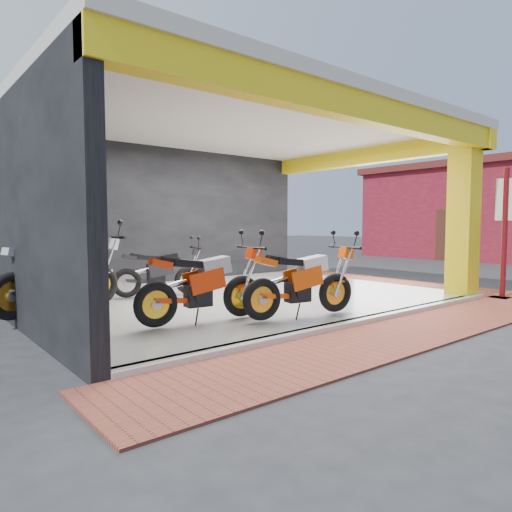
# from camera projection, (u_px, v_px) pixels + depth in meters

# --- Properties ---
(ground) EXTENTS (80.00, 80.00, 0.00)m
(ground) POSITION_uv_depth(u_px,v_px,m) (312.00, 315.00, 7.88)
(ground) COLOR #2D2D30
(ground) RESTS_ON ground
(showroom_floor) EXTENTS (8.00, 6.00, 0.10)m
(showroom_floor) POSITION_uv_depth(u_px,v_px,m) (242.00, 298.00, 9.42)
(showroom_floor) COLOR white
(showroom_floor) RESTS_ON ground
(showroom_ceiling) EXTENTS (8.40, 6.40, 0.20)m
(showroom_ceiling) POSITION_uv_depth(u_px,v_px,m) (241.00, 123.00, 9.17)
(showroom_ceiling) COLOR beige
(showroom_ceiling) RESTS_ON corner_column
(back_wall) EXTENTS (8.20, 0.20, 3.50)m
(back_wall) POSITION_uv_depth(u_px,v_px,m) (168.00, 217.00, 11.70)
(back_wall) COLOR black
(back_wall) RESTS_ON ground
(left_wall) EXTENTS (0.20, 6.20, 3.50)m
(left_wall) POSITION_uv_depth(u_px,v_px,m) (21.00, 212.00, 6.71)
(left_wall) COLOR black
(left_wall) RESTS_ON ground
(corner_column) EXTENTS (0.50, 0.50, 3.50)m
(corner_column) POSITION_uv_depth(u_px,v_px,m) (463.00, 215.00, 9.54)
(corner_column) COLOR yellow
(corner_column) RESTS_ON ground
(header_beam_front) EXTENTS (8.40, 0.30, 0.40)m
(header_beam_front) POSITION_uv_depth(u_px,v_px,m) (362.00, 109.00, 6.87)
(header_beam_front) COLOR yellow
(header_beam_front) RESTS_ON corner_column
(header_beam_right) EXTENTS (0.30, 6.40, 0.40)m
(header_beam_right) POSITION_uv_depth(u_px,v_px,m) (365.00, 157.00, 11.72)
(header_beam_right) COLOR yellow
(header_beam_right) RESTS_ON corner_column
(floor_kerb) EXTENTS (8.00, 0.20, 0.10)m
(floor_kerb) POSITION_uv_depth(u_px,v_px,m) (360.00, 322.00, 7.09)
(floor_kerb) COLOR white
(floor_kerb) RESTS_ON ground
(paver_front) EXTENTS (9.00, 1.40, 0.03)m
(paver_front) POSITION_uv_depth(u_px,v_px,m) (404.00, 333.00, 6.48)
(paver_front) COLOR #9A3F32
(paver_front) RESTS_ON ground
(paver_right) EXTENTS (1.40, 7.00, 0.03)m
(paver_right) POSITION_uv_depth(u_px,v_px,m) (381.00, 281.00, 12.45)
(paver_right) COLOR #9A3F32
(paver_right) RESTS_ON ground
(signpost) EXTENTS (0.15, 0.37, 2.74)m
(signpost) POSITION_uv_depth(u_px,v_px,m) (505.00, 227.00, 9.57)
(signpost) COLOR #5B0D11
(signpost) RESTS_ON ground
(moto_hero) EXTENTS (2.24, 1.16, 1.31)m
(moto_hero) POSITION_uv_depth(u_px,v_px,m) (336.00, 274.00, 7.45)
(moto_hero) COLOR #EE4F0A
(moto_hero) RESTS_ON showroom_floor
(moto_row_a) EXTENTS (2.23, 1.03, 1.32)m
(moto_row_a) POSITION_uv_depth(u_px,v_px,m) (242.00, 276.00, 7.09)
(moto_row_a) COLOR red
(moto_row_a) RESTS_ON showroom_floor
(moto_row_b) EXTENTS (2.04, 1.18, 1.17)m
(moto_row_b) POSITION_uv_depth(u_px,v_px,m) (188.00, 267.00, 9.43)
(moto_row_b) COLOR black
(moto_row_b) RESTS_ON showroom_floor
(moto_row_c) EXTENTS (2.58, 1.55, 1.48)m
(moto_row_c) POSITION_uv_depth(u_px,v_px,m) (100.00, 265.00, 8.08)
(moto_row_c) COLOR #9B9EA3
(moto_row_c) RESTS_ON showroom_floor
(moto_row_d) EXTENTS (2.23, 0.87, 1.35)m
(moto_row_d) POSITION_uv_depth(u_px,v_px,m) (75.00, 265.00, 8.82)
(moto_row_d) COLOR red
(moto_row_d) RESTS_ON showroom_floor
(moto_row_e) EXTENTS (2.25, 1.10, 1.32)m
(moto_row_e) POSITION_uv_depth(u_px,v_px,m) (86.00, 261.00, 9.86)
(moto_row_e) COLOR black
(moto_row_e) RESTS_ON showroom_floor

